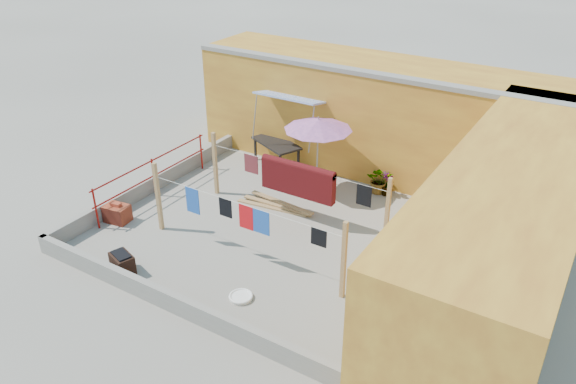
{
  "coord_description": "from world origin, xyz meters",
  "views": [
    {
      "loc": [
        6.41,
        -9.8,
        7.4
      ],
      "look_at": [
        0.13,
        0.3,
        1.01
      ],
      "focal_mm": 35.0,
      "sensor_mm": 36.0,
      "label": 1
    }
  ],
  "objects_px": {
    "patio_umbrella": "(318,125)",
    "green_hose": "(447,241)",
    "brazier": "(122,263)",
    "plant_back_a": "(380,180)",
    "water_jug_b": "(379,256)",
    "water_jug_a": "(429,265)",
    "brick_stack": "(117,213)",
    "white_basin": "(241,297)",
    "outdoor_table": "(276,144)"
  },
  "relations": [
    {
      "from": "patio_umbrella",
      "to": "water_jug_b",
      "type": "height_order",
      "value": "patio_umbrella"
    },
    {
      "from": "patio_umbrella",
      "to": "outdoor_table",
      "type": "xyz_separation_m",
      "value": [
        -1.87,
        0.83,
        -1.29
      ]
    },
    {
      "from": "outdoor_table",
      "to": "water_jug_b",
      "type": "relative_size",
      "value": 5.35
    },
    {
      "from": "brick_stack",
      "to": "plant_back_a",
      "type": "xyz_separation_m",
      "value": [
        5.0,
        4.91,
        0.17
      ]
    },
    {
      "from": "water_jug_a",
      "to": "green_hose",
      "type": "distance_m",
      "value": 1.33
    },
    {
      "from": "outdoor_table",
      "to": "green_hose",
      "type": "height_order",
      "value": "outdoor_table"
    },
    {
      "from": "brazier",
      "to": "water_jug_b",
      "type": "xyz_separation_m",
      "value": [
        4.59,
        3.35,
        -0.1
      ]
    },
    {
      "from": "patio_umbrella",
      "to": "brick_stack",
      "type": "distance_m",
      "value": 5.64
    },
    {
      "from": "brick_stack",
      "to": "white_basin",
      "type": "distance_m",
      "value": 4.55
    },
    {
      "from": "brick_stack",
      "to": "white_basin",
      "type": "relative_size",
      "value": 1.32
    },
    {
      "from": "water_jug_a",
      "to": "green_hose",
      "type": "height_order",
      "value": "water_jug_a"
    },
    {
      "from": "green_hose",
      "to": "water_jug_a",
      "type": "bearing_deg",
      "value": -90.0
    },
    {
      "from": "brazier",
      "to": "green_hose",
      "type": "xyz_separation_m",
      "value": [
        5.64,
        4.96,
        -0.21
      ]
    },
    {
      "from": "brick_stack",
      "to": "green_hose",
      "type": "distance_m",
      "value": 8.18
    },
    {
      "from": "patio_umbrella",
      "to": "white_basin",
      "type": "height_order",
      "value": "patio_umbrella"
    },
    {
      "from": "water_jug_b",
      "to": "plant_back_a",
      "type": "xyz_separation_m",
      "value": [
        -1.35,
        3.05,
        0.24
      ]
    },
    {
      "from": "patio_umbrella",
      "to": "green_hose",
      "type": "xyz_separation_m",
      "value": [
        3.92,
        -0.61,
        -1.94
      ]
    },
    {
      "from": "water_jug_a",
      "to": "plant_back_a",
      "type": "height_order",
      "value": "plant_back_a"
    },
    {
      "from": "water_jug_b",
      "to": "plant_back_a",
      "type": "distance_m",
      "value": 3.34
    },
    {
      "from": "brick_stack",
      "to": "green_hose",
      "type": "relative_size",
      "value": 1.45
    },
    {
      "from": "brazier",
      "to": "green_hose",
      "type": "height_order",
      "value": "brazier"
    },
    {
      "from": "brick_stack",
      "to": "plant_back_a",
      "type": "height_order",
      "value": "plant_back_a"
    },
    {
      "from": "water_jug_a",
      "to": "patio_umbrella",
      "type": "bearing_deg",
      "value": 153.73
    },
    {
      "from": "water_jug_a",
      "to": "green_hose",
      "type": "xyz_separation_m",
      "value": [
        0.0,
        1.32,
        -0.11
      ]
    },
    {
      "from": "water_jug_b",
      "to": "water_jug_a",
      "type": "bearing_deg",
      "value": 15.07
    },
    {
      "from": "water_jug_b",
      "to": "green_hose",
      "type": "distance_m",
      "value": 1.92
    },
    {
      "from": "outdoor_table",
      "to": "brick_stack",
      "type": "xyz_separation_m",
      "value": [
        -1.61,
        -4.91,
        -0.45
      ]
    },
    {
      "from": "white_basin",
      "to": "patio_umbrella",
      "type": "bearing_deg",
      "value": 101.31
    },
    {
      "from": "water_jug_a",
      "to": "water_jug_b",
      "type": "bearing_deg",
      "value": -164.93
    },
    {
      "from": "brick_stack",
      "to": "water_jug_b",
      "type": "height_order",
      "value": "brick_stack"
    },
    {
      "from": "outdoor_table",
      "to": "patio_umbrella",
      "type": "bearing_deg",
      "value": -24.0
    },
    {
      "from": "outdoor_table",
      "to": "water_jug_b",
      "type": "height_order",
      "value": "outdoor_table"
    },
    {
      "from": "brazier",
      "to": "plant_back_a",
      "type": "xyz_separation_m",
      "value": [
        3.24,
        6.4,
        0.15
      ]
    },
    {
      "from": "brazier",
      "to": "water_jug_a",
      "type": "bearing_deg",
      "value": 32.79
    },
    {
      "from": "brazier",
      "to": "green_hose",
      "type": "bearing_deg",
      "value": 41.31
    },
    {
      "from": "white_basin",
      "to": "water_jug_a",
      "type": "relative_size",
      "value": 1.63
    },
    {
      "from": "patio_umbrella",
      "to": "green_hose",
      "type": "bearing_deg",
      "value": -8.85
    },
    {
      "from": "brazier",
      "to": "green_hose",
      "type": "relative_size",
      "value": 1.42
    },
    {
      "from": "water_jug_b",
      "to": "green_hose",
      "type": "bearing_deg",
      "value": 56.79
    },
    {
      "from": "white_basin",
      "to": "water_jug_a",
      "type": "distance_m",
      "value": 4.19
    },
    {
      "from": "green_hose",
      "to": "outdoor_table",
      "type": "bearing_deg",
      "value": 166.01
    },
    {
      "from": "brazier",
      "to": "white_basin",
      "type": "relative_size",
      "value": 1.29
    },
    {
      "from": "green_hose",
      "to": "brazier",
      "type": "bearing_deg",
      "value": -138.69
    },
    {
      "from": "plant_back_a",
      "to": "white_basin",
      "type": "bearing_deg",
      "value": -95.26
    },
    {
      "from": "patio_umbrella",
      "to": "water_jug_a",
      "type": "height_order",
      "value": "patio_umbrella"
    },
    {
      "from": "white_basin",
      "to": "brazier",
      "type": "bearing_deg",
      "value": -166.69
    },
    {
      "from": "patio_umbrella",
      "to": "outdoor_table",
      "type": "bearing_deg",
      "value": 156.0
    },
    {
      "from": "white_basin",
      "to": "water_jug_a",
      "type": "bearing_deg",
      "value": 45.6
    },
    {
      "from": "green_hose",
      "to": "plant_back_a",
      "type": "xyz_separation_m",
      "value": [
        -2.4,
        1.44,
        0.36
      ]
    },
    {
      "from": "water_jug_a",
      "to": "white_basin",
      "type": "bearing_deg",
      "value": -134.4
    }
  ]
}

